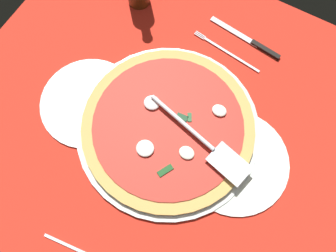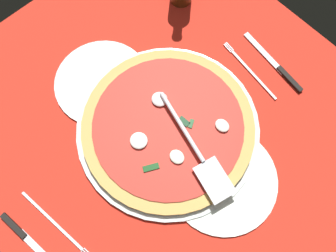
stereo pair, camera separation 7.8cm
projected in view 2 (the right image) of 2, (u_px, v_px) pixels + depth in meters
ground_plane at (153, 127)px, 81.31cm from camera, size 98.98×98.98×0.80cm
pizza_pan at (168, 128)px, 80.09cm from camera, size 43.10×43.10×1.37cm
dinner_plate_left at (102, 82)px, 84.30cm from camera, size 23.57×23.57×1.00cm
dinner_plate_right at (222, 180)px, 76.23cm from camera, size 24.78×24.78×1.00cm
pizza at (168, 126)px, 78.65cm from camera, size 40.34×40.34×2.70cm
pizza_server at (196, 150)px, 74.48cm from camera, size 27.79×9.74×1.00cm
place_setting_near at (41, 232)px, 72.66cm from camera, size 21.59×15.25×1.40cm
place_setting_far at (264, 69)px, 85.71cm from camera, size 22.45×16.13×1.40cm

